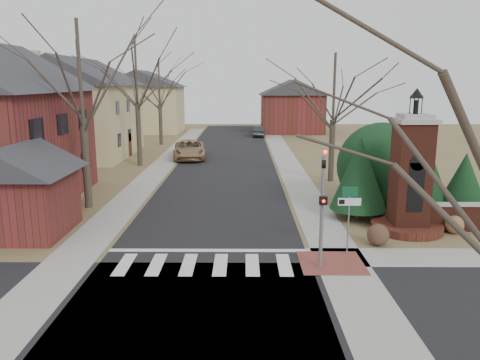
{
  "coord_description": "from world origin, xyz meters",
  "views": [
    {
      "loc": [
        1.45,
        -15.68,
        6.75
      ],
      "look_at": [
        1.3,
        6.0,
        2.16
      ],
      "focal_mm": 35.0,
      "sensor_mm": 36.0,
      "label": 1
    }
  ],
  "objects_px": {
    "traffic_signal_pole": "(323,200)",
    "sign_post": "(349,207)",
    "brick_gate_monument": "(410,185)",
    "distant_car": "(259,131)",
    "pickup_truck": "(189,150)"
  },
  "relations": [
    {
      "from": "pickup_truck",
      "to": "distant_car",
      "type": "bearing_deg",
      "value": 62.8
    },
    {
      "from": "distant_car",
      "to": "sign_post",
      "type": "bearing_deg",
      "value": 96.17
    },
    {
      "from": "sign_post",
      "to": "brick_gate_monument",
      "type": "xyz_separation_m",
      "value": [
        3.41,
        3.01,
        0.22
      ]
    },
    {
      "from": "sign_post",
      "to": "pickup_truck",
      "type": "height_order",
      "value": "sign_post"
    },
    {
      "from": "pickup_truck",
      "to": "distant_car",
      "type": "relative_size",
      "value": 1.48
    },
    {
      "from": "brick_gate_monument",
      "to": "pickup_truck",
      "type": "bearing_deg",
      "value": 121.06
    },
    {
      "from": "traffic_signal_pole",
      "to": "distant_car",
      "type": "distance_m",
      "value": 42.11
    },
    {
      "from": "traffic_signal_pole",
      "to": "sign_post",
      "type": "relative_size",
      "value": 1.64
    },
    {
      "from": "brick_gate_monument",
      "to": "distant_car",
      "type": "height_order",
      "value": "brick_gate_monument"
    },
    {
      "from": "distant_car",
      "to": "pickup_truck",
      "type": "bearing_deg",
      "value": 71.66
    },
    {
      "from": "traffic_signal_pole",
      "to": "distant_car",
      "type": "height_order",
      "value": "traffic_signal_pole"
    },
    {
      "from": "pickup_truck",
      "to": "distant_car",
      "type": "height_order",
      "value": "pickup_truck"
    },
    {
      "from": "sign_post",
      "to": "brick_gate_monument",
      "type": "height_order",
      "value": "brick_gate_monument"
    },
    {
      "from": "sign_post",
      "to": "brick_gate_monument",
      "type": "relative_size",
      "value": 0.42
    },
    {
      "from": "traffic_signal_pole",
      "to": "brick_gate_monument",
      "type": "height_order",
      "value": "brick_gate_monument"
    }
  ]
}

